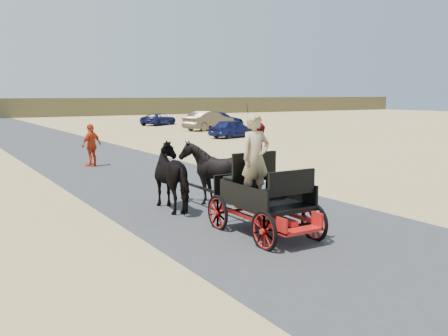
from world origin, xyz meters
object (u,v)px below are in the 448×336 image
pedestrian (91,145)px  car_c (219,120)px  carriage (264,217)px  car_d (159,119)px  car_a (233,128)px  horse_left (176,177)px  car_b (209,121)px  horse_right (214,173)px

pedestrian → car_c: 24.38m
carriage → car_d: size_ratio=0.60×
car_a → car_c: (4.52, 9.32, 0.06)m
horse_left → pedestrian: 8.70m
car_a → car_b: size_ratio=0.78×
horse_left → car_c: bearing=-122.9°
car_a → car_b: 7.23m
pedestrian → car_c: bearing=-162.6°
pedestrian → car_b: pedestrian is taller
car_b → car_c: size_ratio=0.99×
carriage → car_d: 37.77m
horse_left → car_d: (13.95, 32.31, -0.29)m
car_d → pedestrian: bearing=117.7°
pedestrian → car_d: size_ratio=0.43×
carriage → horse_left: bearing=100.4°
pedestrian → car_b: size_ratio=0.37×
carriage → car_c: bearing=60.6°
car_a → carriage: bearing=135.6°
horse_left → car_a: 21.28m
car_d → car_b: bearing=152.7°
carriage → pedestrian: size_ratio=1.39×
carriage → car_c: size_ratio=0.51×
horse_left → horse_right: bearing=-180.0°
horse_right → car_b: bearing=-119.5°
carriage → car_a: car_a is taller
horse_right → car_d: 34.77m
car_a → car_d: size_ratio=0.90×
horse_right → car_b: horse_right is taller
car_d → horse_left: bearing=124.1°
car_a → car_b: bearing=-30.5°
carriage → horse_right: (0.55, 3.00, 0.49)m
horse_left → car_c: (17.12, 26.47, -0.17)m
horse_right → pedestrian: 8.72m
horse_left → car_a: bearing=-126.3°
carriage → car_b: bearing=62.4°
pedestrian → car_d: 27.21m
horse_right → car_d: bearing=-111.7°
horse_left → horse_right: (1.10, 0.00, 0.00)m
car_a → car_d: (1.34, 15.16, -0.06)m
carriage → car_d: car_d is taller
pedestrian → car_a: size_ratio=0.48×
horse_left → car_b: (14.71, 24.07, -0.08)m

